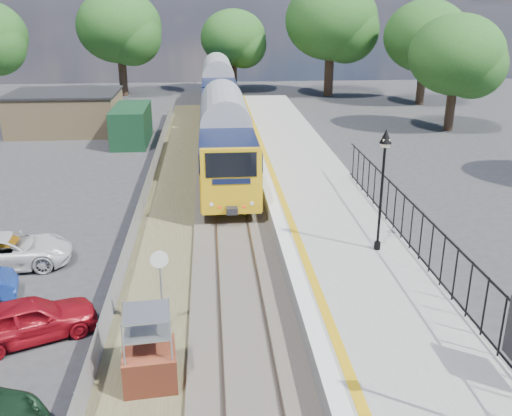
{
  "coord_description": "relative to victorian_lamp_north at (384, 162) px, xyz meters",
  "views": [
    {
      "loc": [
        -0.89,
        -13.26,
        9.77
      ],
      "look_at": [
        0.86,
        7.9,
        2.0
      ],
      "focal_mm": 40.0,
      "sensor_mm": 36.0,
      "label": 1
    }
  ],
  "objects": [
    {
      "name": "car_yellow",
      "position": [
        -14.36,
        1.82,
        -3.73
      ],
      "size": [
        4.0,
        1.84,
        1.13
      ],
      "primitive_type": "imported",
      "rotation": [
        0.0,
        0.0,
        1.51
      ],
      "color": "orange",
      "rests_on": "ground"
    },
    {
      "name": "outbuilding",
      "position": [
        -16.21,
        25.21,
        -2.78
      ],
      "size": [
        10.8,
        10.1,
        3.12
      ],
      "color": "tan",
      "rests_on": "ground"
    },
    {
      "name": "tree_line",
      "position": [
        -3.9,
        36.0,
        2.31
      ],
      "size": [
        56.8,
        43.8,
        11.88
      ],
      "color": "#332319",
      "rests_on": "ground"
    },
    {
      "name": "ground",
      "position": [
        -5.3,
        -6.0,
        -4.3
      ],
      "size": [
        120.0,
        120.0,
        0.0
      ],
      "primitive_type": "plane",
      "color": "#2D2D30",
      "rests_on": "ground"
    },
    {
      "name": "car_red",
      "position": [
        -11.81,
        -3.72,
        -3.62
      ],
      "size": [
        4.29,
        3.09,
        1.36
      ],
      "primitive_type": "imported",
      "rotation": [
        0.0,
        0.0,
        1.99
      ],
      "color": "maroon",
      "rests_on": "ground"
    },
    {
      "name": "palisade_fence",
      "position": [
        1.25,
        -3.76,
        -2.46
      ],
      "size": [
        0.12,
        26.0,
        2.0
      ],
      "color": "black",
      "rests_on": "platform"
    },
    {
      "name": "train",
      "position": [
        -5.3,
        25.09,
        -1.96
      ],
      "size": [
        2.82,
        40.83,
        3.51
      ],
      "color": "gold",
      "rests_on": "ground"
    },
    {
      "name": "platform",
      "position": [
        -1.1,
        2.0,
        -3.85
      ],
      "size": [
        5.0,
        70.0,
        0.9
      ],
      "primitive_type": "cube",
      "color": "gray",
      "rests_on": "ground"
    },
    {
      "name": "platform_edge",
      "position": [
        -3.16,
        2.0,
        -3.39
      ],
      "size": [
        0.9,
        70.0,
        0.01
      ],
      "color": "silver",
      "rests_on": "platform"
    },
    {
      "name": "track_bed",
      "position": [
        -5.77,
        3.67,
        -4.21
      ],
      "size": [
        5.9,
        80.0,
        0.29
      ],
      "color": "#473F38",
      "rests_on": "ground"
    },
    {
      "name": "car_white",
      "position": [
        -14.08,
        1.54,
        -3.64
      ],
      "size": [
        5.02,
        2.82,
        1.32
      ],
      "primitive_type": "imported",
      "rotation": [
        0.0,
        0.0,
        1.71
      ],
      "color": "silver",
      "rests_on": "ground"
    },
    {
      "name": "victorian_lamp_north",
      "position": [
        0.0,
        0.0,
        0.0
      ],
      "size": [
        0.44,
        0.44,
        4.6
      ],
      "color": "black",
      "rests_on": "platform"
    },
    {
      "name": "speed_sign",
      "position": [
        -7.8,
        -3.64,
        -2.42
      ],
      "size": [
        0.56,
        0.14,
        2.77
      ],
      "rotation": [
        0.0,
        0.0,
        0.15
      ],
      "color": "#999EA3",
      "rests_on": "ground"
    },
    {
      "name": "brick_plinth",
      "position": [
        -7.96,
        -6.22,
        -3.21
      ],
      "size": [
        1.53,
        1.53,
        2.26
      ],
      "rotation": [
        0.0,
        0.0,
        0.1
      ],
      "color": "#953F26",
      "rests_on": "ground"
    },
    {
      "name": "wire_fence",
      "position": [
        -9.5,
        6.0,
        -3.7
      ],
      "size": [
        0.06,
        52.0,
        1.2
      ],
      "color": "#999EA3",
      "rests_on": "ground"
    }
  ]
}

